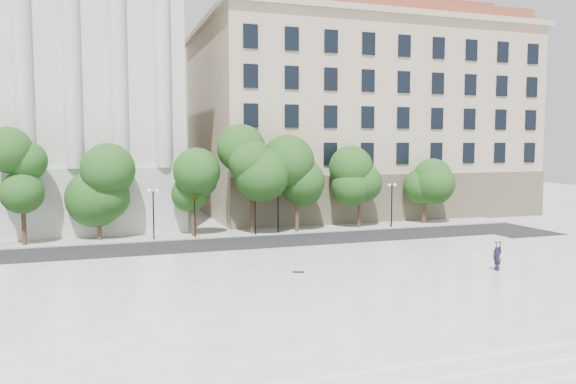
# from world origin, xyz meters

# --- Properties ---
(ground) EXTENTS (160.00, 160.00, 0.00)m
(ground) POSITION_xyz_m (0.00, 0.00, 0.00)
(ground) COLOR #B3B2A9
(ground) RESTS_ON ground
(plaza) EXTENTS (44.00, 22.00, 0.45)m
(plaza) POSITION_xyz_m (0.00, 3.00, 0.23)
(plaza) COLOR white
(plaza) RESTS_ON ground
(street) EXTENTS (60.00, 8.00, 0.02)m
(street) POSITION_xyz_m (0.00, 18.00, 0.01)
(street) COLOR black
(street) RESTS_ON ground
(far_sidewalk) EXTENTS (60.00, 4.00, 0.12)m
(far_sidewalk) POSITION_xyz_m (0.00, 24.00, 0.06)
(far_sidewalk) COLOR #B5B2A7
(far_sidewalk) RESTS_ON ground
(building_west) EXTENTS (31.50, 27.65, 25.60)m
(building_west) POSITION_xyz_m (-17.00, 38.57, 12.89)
(building_west) COLOR silver
(building_west) RESTS_ON ground
(building_east) EXTENTS (36.00, 26.15, 23.00)m
(building_east) POSITION_xyz_m (20.00, 38.91, 11.14)
(building_east) COLOR #C0B092
(building_east) RESTS_ON ground
(traffic_light_west) EXTENTS (0.81, 1.99, 4.28)m
(traffic_light_west) POSITION_xyz_m (-1.91, 22.30, 3.78)
(traffic_light_west) COLOR black
(traffic_light_west) RESTS_ON ground
(traffic_light_east) EXTENTS (0.51, 1.68, 4.16)m
(traffic_light_east) POSITION_xyz_m (3.39, 22.30, 3.66)
(traffic_light_east) COLOR black
(traffic_light_east) RESTS_ON ground
(person_lying) EXTENTS (0.80, 1.83, 0.48)m
(person_lying) POSITION_xyz_m (13.11, 2.69, 0.69)
(person_lying) COLOR black
(person_lying) RESTS_ON plaza
(skateboard) EXTENTS (0.72, 0.41, 0.07)m
(skateboard) POSITION_xyz_m (1.58, 5.97, 0.49)
(skateboard) COLOR black
(skateboard) RESTS_ON plaza
(plaza_steps) EXTENTS (44.00, 3.00, 0.30)m
(plaza_steps) POSITION_xyz_m (-0.00, -8.90, 0.12)
(plaza_steps) COLOR white
(plaza_steps) RESTS_ON ground
(street_trees) EXTENTS (48.08, 5.21, 7.98)m
(street_trees) POSITION_xyz_m (0.85, 23.46, 5.15)
(street_trees) COLOR #382619
(street_trees) RESTS_ON ground
(lamp_posts) EXTENTS (35.05, 0.28, 4.33)m
(lamp_posts) POSITION_xyz_m (-0.01, 22.60, 2.93)
(lamp_posts) COLOR black
(lamp_posts) RESTS_ON ground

